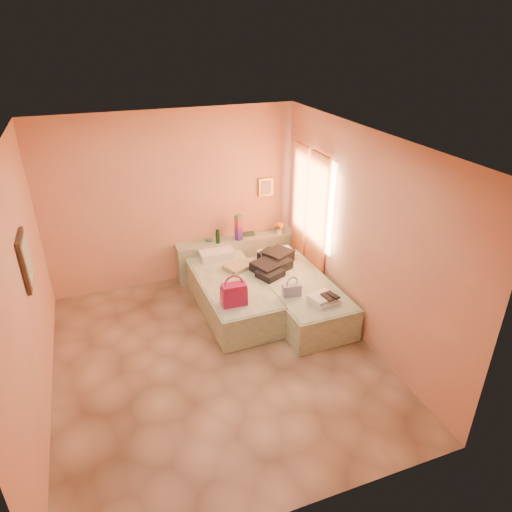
{
  "coord_description": "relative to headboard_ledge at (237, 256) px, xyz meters",
  "views": [
    {
      "loc": [
        -1.16,
        -4.57,
        3.89
      ],
      "look_at": [
        0.86,
        0.85,
        0.93
      ],
      "focal_mm": 32.0,
      "sensor_mm": 36.0,
      "label": 1
    }
  ],
  "objects": [
    {
      "name": "ground",
      "position": [
        -0.98,
        -2.1,
        -0.33
      ],
      "size": [
        4.5,
        4.5,
        0.0
      ],
      "primitive_type": "plane",
      "color": "tan",
      "rests_on": "ground"
    },
    {
      "name": "magenta_handbag",
      "position": [
        -0.59,
        -1.69,
        0.33
      ],
      "size": [
        0.35,
        0.2,
        0.32
      ],
      "primitive_type": "cube",
      "rotation": [
        0.0,
        0.0,
        -0.04
      ],
      "color": "#A51445",
      "rests_on": "bed_left"
    },
    {
      "name": "water_bottle",
      "position": [
        -0.34,
        -0.07,
        0.44
      ],
      "size": [
        0.08,
        0.08,
        0.23
      ],
      "primitive_type": "cylinder",
      "rotation": [
        0.0,
        0.0,
        -0.28
      ],
      "color": "#153A1A",
      "rests_on": "headboard_ledge"
    },
    {
      "name": "room_walls",
      "position": [
        -0.77,
        -1.53,
        1.46
      ],
      "size": [
        4.02,
        4.51,
        2.81
      ],
      "color": "#DEA976",
      "rests_on": "ground"
    },
    {
      "name": "khaki_garment",
      "position": [
        -0.22,
        -0.75,
        0.21
      ],
      "size": [
        0.48,
        0.44,
        0.07
      ],
      "primitive_type": "cube",
      "rotation": [
        0.0,
        0.0,
        0.4
      ],
      "color": "tan",
      "rests_on": "bed_left"
    },
    {
      "name": "clothes_pile",
      "position": [
        0.3,
        -0.96,
        0.27
      ],
      "size": [
        0.8,
        0.8,
        0.18
      ],
      "primitive_type": "cube",
      "rotation": [
        0.0,
        0.0,
        0.41
      ],
      "color": "black",
      "rests_on": "bed_right"
    },
    {
      "name": "sandal_pair",
      "position": [
        0.63,
        -2.13,
        0.29
      ],
      "size": [
        0.19,
        0.23,
        0.02
      ],
      "primitive_type": "cube",
      "rotation": [
        0.0,
        0.0,
        0.15
      ],
      "color": "black",
      "rests_on": "towel_stack"
    },
    {
      "name": "small_dish",
      "position": [
        -0.46,
        0.07,
        0.34
      ],
      "size": [
        0.13,
        0.13,
        0.03
      ],
      "primitive_type": "cylinder",
      "rotation": [
        0.0,
        0.0,
        -0.07
      ],
      "color": "#437C5B",
      "rests_on": "headboard_ledge"
    },
    {
      "name": "towel_stack",
      "position": [
        0.57,
        -2.08,
        0.23
      ],
      "size": [
        0.4,
        0.36,
        0.1
      ],
      "primitive_type": "cube",
      "rotation": [
        0.0,
        0.0,
        0.19
      ],
      "color": "white",
      "rests_on": "bed_right"
    },
    {
      "name": "bed_right",
      "position": [
        0.47,
        -1.45,
        -0.08
      ],
      "size": [
        0.95,
        2.02,
        0.5
      ],
      "primitive_type": "cube",
      "rotation": [
        0.0,
        0.0,
        0.02
      ],
      "color": "beige",
      "rests_on": "ground"
    },
    {
      "name": "green_book",
      "position": [
        0.25,
        0.06,
        0.34
      ],
      "size": [
        0.21,
        0.16,
        0.03
      ],
      "primitive_type": "cube",
      "rotation": [
        0.0,
        0.0,
        -0.1
      ],
      "color": "#294C35",
      "rests_on": "headboard_ledge"
    },
    {
      "name": "headboard_ledge",
      "position": [
        0.0,
        0.0,
        0.0
      ],
      "size": [
        2.05,
        0.3,
        0.65
      ],
      "primitive_type": "cube",
      "color": "#A7B594",
      "rests_on": "ground"
    },
    {
      "name": "flower_vase",
      "position": [
        0.76,
        -0.07,
        0.45
      ],
      "size": [
        0.21,
        0.21,
        0.24
      ],
      "primitive_type": "cube",
      "rotation": [
        0.0,
        0.0,
        0.13
      ],
      "color": "white",
      "rests_on": "headboard_ledge"
    },
    {
      "name": "rainbow_box",
      "position": [
        0.02,
        -0.06,
        0.55
      ],
      "size": [
        0.13,
        0.13,
        0.44
      ],
      "primitive_type": "cube",
      "rotation": [
        0.0,
        0.0,
        0.38
      ],
      "color": "#A51445",
      "rests_on": "headboard_ledge"
    },
    {
      "name": "bed_left",
      "position": [
        -0.43,
        -1.05,
        -0.08
      ],
      "size": [
        0.95,
        2.02,
        0.5
      ],
      "primitive_type": "cube",
      "rotation": [
        0.0,
        0.0,
        0.02
      ],
      "color": "beige",
      "rests_on": "ground"
    },
    {
      "name": "blue_handbag",
      "position": [
        0.23,
        -1.76,
        0.26
      ],
      "size": [
        0.27,
        0.14,
        0.16
      ],
      "primitive_type": "cube",
      "rotation": [
        0.0,
        0.0,
        -0.13
      ],
      "color": "#3C4D90",
      "rests_on": "bed_right"
    }
  ]
}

